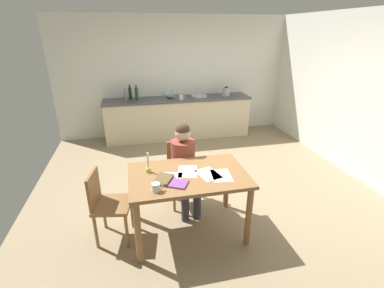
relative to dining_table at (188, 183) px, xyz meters
The scene contains 27 objects.
ground_plane 1.28m from the dining_table, 65.53° to the left, with size 5.20×5.20×0.04m, color #937F60.
wall_back 3.67m from the dining_table, 82.88° to the left, with size 5.20×0.12×2.60m, color silver.
wall_right 3.26m from the dining_table, 17.89° to the left, with size 0.12×5.20×2.60m, color silver.
kitchen_counter 3.26m from the dining_table, 82.09° to the left, with size 3.22×0.64×0.90m.
dining_table is the anchor object (origin of this frame).
chair_at_table 0.69m from the dining_table, 85.88° to the left, with size 0.43×0.43×0.88m.
person_seated 0.52m from the dining_table, 83.76° to the left, with size 0.34×0.61×1.19m.
chair_side_empty 0.95m from the dining_table, behind, with size 0.47×0.47×0.86m.
coffee_mug 0.50m from the dining_table, 144.30° to the right, with size 0.12×0.09×0.09m.
candlestick 0.49m from the dining_table, 161.94° to the left, with size 0.06×0.06×0.24m.
book_magazine 0.33m from the dining_table, 162.66° to the right, with size 0.16×0.23×0.03m, color brown.
book_cookery 0.28m from the dining_table, 126.31° to the right, with size 0.18×0.18×0.02m, color #7F4395.
paper_letter 0.25m from the dining_table, 13.49° to the right, with size 0.21×0.30×0.00m, color white.
paper_bill 0.24m from the dining_table, 159.80° to the right, with size 0.21×0.30×0.00m, color white.
paper_envelope 0.13m from the dining_table, 86.84° to the left, with size 0.21×0.30×0.00m, color white.
paper_receipt 0.39m from the dining_table, 18.10° to the right, with size 0.21×0.30×0.00m, color white.
sink_unit 3.37m from the dining_table, 74.02° to the left, with size 0.36×0.36×0.24m.
bottle_oil 3.39m from the dining_table, 101.35° to the left, with size 0.07×0.07×0.25m.
bottle_vinegar 3.39m from the dining_table, 99.69° to the left, with size 0.07×0.07×0.32m.
bottle_wine_red 3.28m from the dining_table, 97.64° to the left, with size 0.07×0.07×0.32m.
mixing_bowl 3.31m from the dining_table, 84.98° to the left, with size 0.19×0.19×0.08m, color #668C99.
stovetop_kettle 3.60m from the dining_table, 64.18° to the left, with size 0.18×0.18×0.22m.
wine_glass_near_sink 3.43m from the dining_table, 81.38° to the left, with size 0.07×0.07×0.15m.
wine_glass_by_kettle 3.41m from the dining_table, 83.28° to the left, with size 0.07×0.07×0.15m.
wine_glass_back_left 3.40m from the dining_table, 85.31° to the left, with size 0.07×0.07×0.15m.
wine_glass_back_right 3.40m from the dining_table, 86.30° to the left, with size 0.07×0.07×0.15m.
teacup_on_counter 3.13m from the dining_table, 80.86° to the left, with size 0.12×0.09×0.09m.
Camera 1 is at (-1.00, -3.65, 2.28)m, focal length 25.73 mm.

